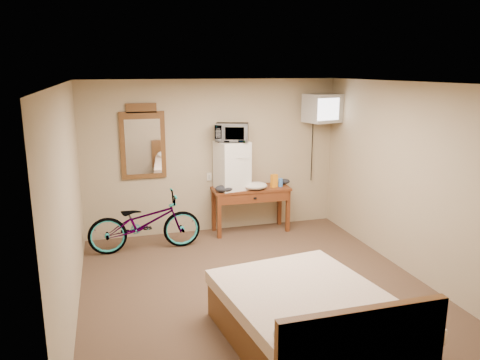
{
  "coord_description": "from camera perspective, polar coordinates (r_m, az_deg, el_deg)",
  "views": [
    {
      "loc": [
        -1.67,
        -5.07,
        2.65
      ],
      "look_at": [
        -0.02,
        0.65,
        1.24
      ],
      "focal_mm": 35.0,
      "sensor_mm": 36.0,
      "label": 1
    }
  ],
  "objects": [
    {
      "name": "room",
      "position": [
        5.52,
        2.07,
        -1.34
      ],
      "size": [
        4.6,
        4.64,
        2.5
      ],
      "color": "#402E20",
      "rests_on": "ground"
    },
    {
      "name": "crt_television",
      "position": [
        7.91,
        10.0,
        8.62
      ],
      "size": [
        0.62,
        0.66,
        0.46
      ],
      "color": "black",
      "rests_on": "room"
    },
    {
      "name": "bed",
      "position": [
        4.73,
        8.91,
        -16.64
      ],
      "size": [
        1.71,
        2.12,
        0.9
      ],
      "color": "brown",
      "rests_on": "floor"
    },
    {
      "name": "microwave",
      "position": [
        7.45,
        -1.0,
        5.81
      ],
      "size": [
        0.6,
        0.5,
        0.28
      ],
      "primitive_type": "imported",
      "rotation": [
        0.0,
        0.0,
        -0.33
      ],
      "color": "white",
      "rests_on": "mini_fridge"
    },
    {
      "name": "bicycle",
      "position": [
        7.11,
        -11.52,
        -5.08
      ],
      "size": [
        1.66,
        0.6,
        0.87
      ],
      "primitive_type": "imported",
      "rotation": [
        0.0,
        0.0,
        1.59
      ],
      "color": "black",
      "rests_on": "floor"
    },
    {
      "name": "cloth_dark_b",
      "position": [
        7.95,
        5.4,
        -0.17
      ],
      "size": [
        0.2,
        0.16,
        0.09
      ],
      "primitive_type": "ellipsoid",
      "color": "black",
      "rests_on": "desk"
    },
    {
      "name": "wall_mirror",
      "position": [
        7.45,
        -11.75,
        4.49
      ],
      "size": [
        0.69,
        0.04,
        1.17
      ],
      "color": "brown",
      "rests_on": "room"
    },
    {
      "name": "cloth_cream",
      "position": [
        7.56,
        1.9,
        -0.71
      ],
      "size": [
        0.39,
        0.3,
        0.12
      ],
      "primitive_type": "ellipsoid",
      "color": "beige",
      "rests_on": "desk"
    },
    {
      "name": "desk",
      "position": [
        7.69,
        1.4,
        -1.92
      ],
      "size": [
        1.28,
        0.52,
        0.75
      ],
      "color": "maroon",
      "rests_on": "floor"
    },
    {
      "name": "mini_fridge",
      "position": [
        7.54,
        -0.98,
        1.81
      ],
      "size": [
        0.55,
        0.54,
        0.78
      ],
      "color": "white",
      "rests_on": "desk"
    },
    {
      "name": "cloth_dark_a",
      "position": [
        7.41,
        -1.92,
        -1.04
      ],
      "size": [
        0.3,
        0.23,
        0.11
      ],
      "primitive_type": "ellipsoid",
      "color": "black",
      "rests_on": "desk"
    },
    {
      "name": "snack_bag",
      "position": [
        7.71,
        4.18,
        -0.1
      ],
      "size": [
        0.12,
        0.09,
        0.22
      ],
      "primitive_type": "cube",
      "rotation": [
        0.0,
        0.0,
        0.26
      ],
      "color": "orange",
      "rests_on": "desk"
    },
    {
      "name": "blue_cup",
      "position": [
        7.78,
        4.97,
        -0.3
      ],
      "size": [
        0.08,
        0.08,
        0.14
      ],
      "primitive_type": "cylinder",
      "color": "#3B72CA",
      "rests_on": "desk"
    }
  ]
}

